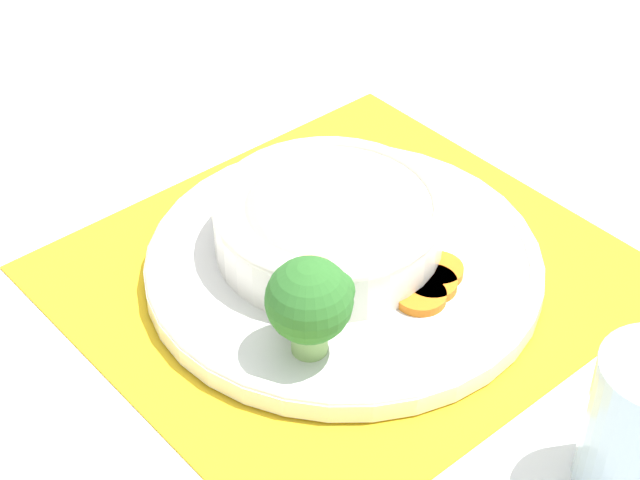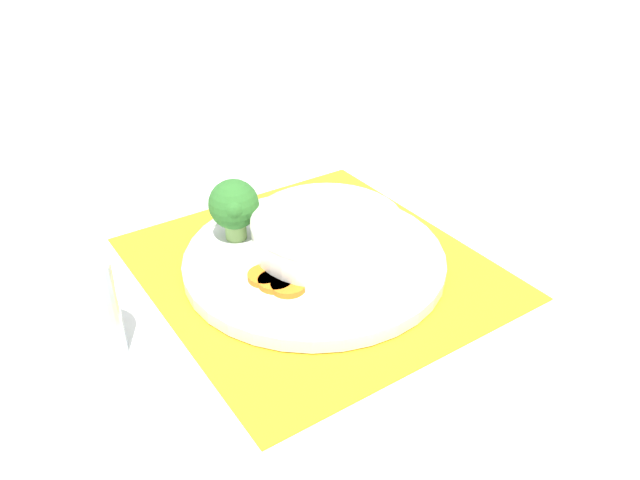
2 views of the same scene
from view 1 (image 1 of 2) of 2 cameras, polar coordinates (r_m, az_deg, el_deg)
ground_plane at (r=0.86m, az=1.26°, el=-1.96°), size 4.00×4.00×0.00m
placemat at (r=0.86m, az=1.27°, el=-1.86°), size 0.41×0.38×0.00m
plate at (r=0.85m, az=1.28°, el=-1.18°), size 0.32×0.32×0.02m
bowl at (r=0.84m, az=0.71°, el=1.24°), size 0.18×0.18×0.05m
broccoli_floret at (r=0.74m, az=-0.54°, el=-3.31°), size 0.06×0.06×0.08m
carrot_slice_near at (r=0.81m, az=5.37°, el=-3.00°), size 0.04×0.04×0.01m
carrot_slice_middle at (r=0.82m, az=5.96°, el=-2.34°), size 0.04×0.04×0.01m
carrot_slice_far at (r=0.83m, az=6.30°, el=-1.63°), size 0.04×0.04×0.01m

